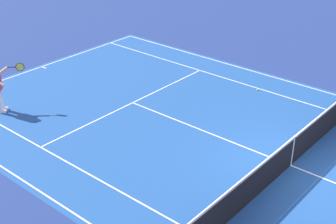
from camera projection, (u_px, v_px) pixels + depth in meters
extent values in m
plane|color=navy|center=(290.00, 165.00, 13.95)|extent=(60.00, 60.00, 0.00)
cube|color=#1E4C93|center=(290.00, 165.00, 13.95)|extent=(24.20, 11.40, 0.00)
cube|color=white|center=(42.00, 67.00, 20.79)|extent=(0.05, 11.00, 0.01)
cube|color=white|center=(133.00, 103.00, 17.63)|extent=(0.05, 8.22, 0.01)
cube|color=white|center=(290.00, 165.00, 13.95)|extent=(12.80, 0.05, 0.01)
cube|color=white|center=(44.00, 67.00, 20.71)|extent=(0.30, 0.05, 0.01)
cube|color=black|center=(292.00, 153.00, 13.75)|extent=(0.02, 11.60, 0.88)
cube|color=white|center=(294.00, 137.00, 13.52)|extent=(0.04, 11.60, 0.06)
cube|color=white|center=(292.00, 153.00, 13.75)|extent=(0.04, 0.06, 0.88)
cube|color=white|center=(2.00, 112.00, 16.91)|extent=(0.28, 0.27, 0.09)
cylinder|color=white|center=(1.00, 98.00, 16.93)|extent=(0.15, 0.15, 0.74)
cube|color=white|center=(4.00, 108.00, 17.12)|extent=(0.28, 0.27, 0.09)
cylinder|color=#DBAA84|center=(2.00, 71.00, 16.63)|extent=(0.28, 0.41, 0.30)
cylinder|color=#232326|center=(12.00, 67.00, 16.64)|extent=(0.23, 0.21, 0.04)
torus|color=#232326|center=(20.00, 67.00, 16.65)|extent=(0.25, 0.23, 0.31)
cylinder|color=#C6D84C|center=(20.00, 67.00, 16.65)|extent=(0.20, 0.19, 0.27)
sphere|color=#CCE01E|center=(257.00, 90.00, 18.57)|extent=(0.07, 0.07, 0.07)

